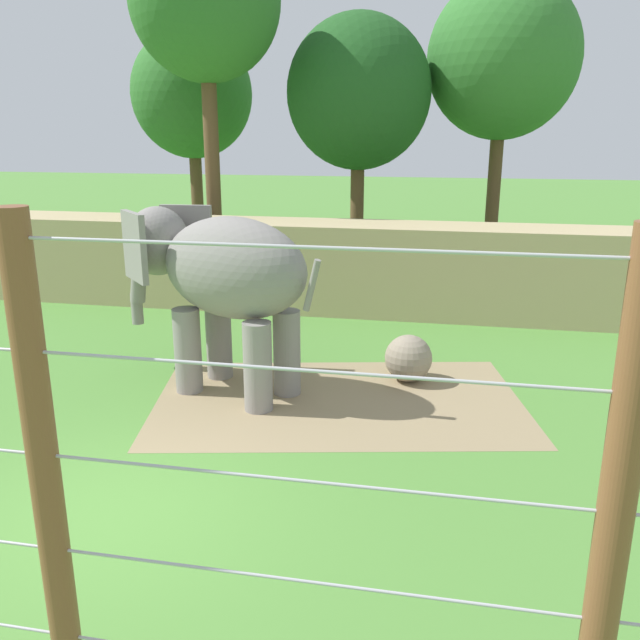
# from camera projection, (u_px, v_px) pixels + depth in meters

# --- Properties ---
(ground_plane) EXTENTS (120.00, 120.00, 0.00)m
(ground_plane) POSITION_uv_depth(u_px,v_px,m) (108.00, 514.00, 8.10)
(ground_plane) COLOR #518938
(dirt_patch) EXTENTS (6.99, 5.08, 0.01)m
(dirt_patch) POSITION_uv_depth(u_px,v_px,m) (339.00, 400.00, 11.51)
(dirt_patch) COLOR #937F5B
(dirt_patch) RESTS_ON ground
(embankment_wall) EXTENTS (36.00, 1.80, 2.26)m
(embankment_wall) POSITION_uv_depth(u_px,v_px,m) (294.00, 265.00, 17.26)
(embankment_wall) COLOR tan
(embankment_wall) RESTS_ON ground
(elephant) EXTENTS (4.11, 2.62, 3.21)m
(elephant) POSITION_uv_depth(u_px,v_px,m) (219.00, 274.00, 11.46)
(elephant) COLOR gray
(elephant) RESTS_ON ground
(enrichment_ball) EXTENTS (0.88, 0.88, 0.88)m
(enrichment_ball) POSITION_uv_depth(u_px,v_px,m) (408.00, 358.00, 12.30)
(enrichment_ball) COLOR gray
(enrichment_ball) RESTS_ON ground
(tree_far_left) EXTENTS (4.27, 4.27, 8.00)m
(tree_far_left) POSITION_uv_depth(u_px,v_px,m) (192.00, 95.00, 23.44)
(tree_far_left) COLOR brown
(tree_far_left) RESTS_ON ground
(tree_left_of_centre) EXTENTS (4.52, 4.52, 8.02)m
(tree_left_of_centre) POSITION_uv_depth(u_px,v_px,m) (359.00, 93.00, 20.62)
(tree_left_of_centre) COLOR brown
(tree_left_of_centre) RESTS_ON ground
(tree_behind_wall) EXTENTS (4.22, 4.22, 10.23)m
(tree_behind_wall) POSITION_uv_depth(u_px,v_px,m) (205.00, 2.00, 18.26)
(tree_behind_wall) COLOR brown
(tree_behind_wall) RESTS_ON ground
(tree_right_of_centre) EXTENTS (4.80, 4.80, 9.23)m
(tree_right_of_centre) POSITION_uv_depth(u_px,v_px,m) (503.00, 59.00, 20.88)
(tree_right_of_centre) COLOR brown
(tree_right_of_centre) RESTS_ON ground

